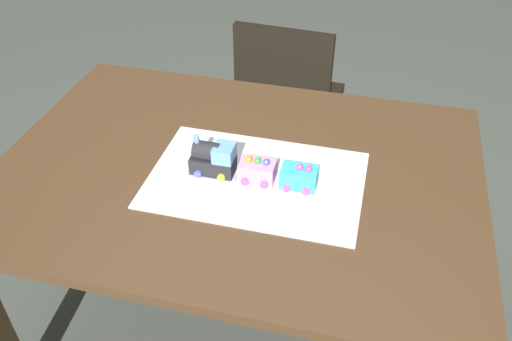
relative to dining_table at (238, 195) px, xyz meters
The scene contains 7 objects.
ground_plane 0.63m from the dining_table, ahead, with size 8.00×8.00×0.00m, color #474C44.
dining_table is the anchor object (origin of this frame).
chair 0.85m from the dining_table, 90.61° to the left, with size 0.43×0.43×0.86m.
cake_board 0.14m from the dining_table, 31.88° to the right, with size 0.60×0.40×0.00m, color silver.
cake_locomotive 0.17m from the dining_table, 146.20° to the right, with size 0.14×0.08×0.12m.
cake_car_caboose_bubblegum 0.16m from the dining_table, 28.41° to the right, with size 0.10×0.08×0.07m.
cake_car_flatbed_turquoise 0.24m from the dining_table, 11.49° to the right, with size 0.10×0.08×0.07m.
Camera 1 is at (0.36, -1.18, 1.70)m, focal length 37.67 mm.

